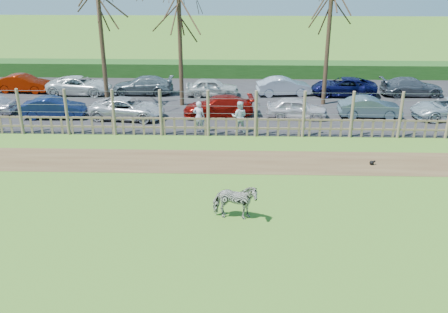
{
  "coord_description": "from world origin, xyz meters",
  "views": [
    {
      "loc": [
        1.59,
        -16.95,
        9.21
      ],
      "look_at": [
        1.0,
        2.5,
        1.1
      ],
      "focal_mm": 40.0,
      "sensor_mm": 36.0,
      "label": 1
    }
  ],
  "objects_px": {
    "car_1": "(54,108)",
    "car_11": "(284,86)",
    "visitor_b": "(239,117)",
    "car_2": "(127,108)",
    "tree_mid": "(180,27)",
    "car_9": "(143,85)",
    "car_5": "(370,107)",
    "car_12": "(344,87)",
    "crow": "(372,163)",
    "car_7": "(24,83)",
    "car_13": "(412,87)",
    "car_3": "(218,106)",
    "visitor_a": "(199,117)",
    "zebra": "(235,202)",
    "tree_right": "(330,21)",
    "car_4": "(297,108)",
    "car_10": "(212,87)",
    "car_8": "(80,85)",
    "tree_left": "(100,16)"
  },
  "relations": [
    {
      "from": "tree_left",
      "to": "car_5",
      "type": "distance_m",
      "value": 16.59
    },
    {
      "from": "car_2",
      "to": "car_9",
      "type": "xyz_separation_m",
      "value": [
        -0.07,
        5.32,
        0.0
      ]
    },
    {
      "from": "car_1",
      "to": "car_10",
      "type": "xyz_separation_m",
      "value": [
        9.0,
        4.96,
        0.0
      ]
    },
    {
      "from": "visitor_b",
      "to": "car_2",
      "type": "height_order",
      "value": "visitor_b"
    },
    {
      "from": "zebra",
      "to": "car_12",
      "type": "relative_size",
      "value": 0.39
    },
    {
      "from": "visitor_b",
      "to": "car_4",
      "type": "bearing_deg",
      "value": -136.31
    },
    {
      "from": "car_5",
      "to": "car_12",
      "type": "xyz_separation_m",
      "value": [
        -0.62,
        4.73,
        0.0
      ]
    },
    {
      "from": "car_11",
      "to": "car_12",
      "type": "xyz_separation_m",
      "value": [
        4.04,
        0.04,
        0.0
      ]
    },
    {
      "from": "tree_right",
      "to": "car_13",
      "type": "distance_m",
      "value": 8.06
    },
    {
      "from": "car_7",
      "to": "car_10",
      "type": "relative_size",
      "value": 1.03
    },
    {
      "from": "car_4",
      "to": "car_10",
      "type": "xyz_separation_m",
      "value": [
        -5.19,
        4.58,
        0.0
      ]
    },
    {
      "from": "car_13",
      "to": "car_3",
      "type": "bearing_deg",
      "value": 109.16
    },
    {
      "from": "tree_mid",
      "to": "car_10",
      "type": "xyz_separation_m",
      "value": [
        1.79,
        2.18,
        -4.23
      ]
    },
    {
      "from": "tree_mid",
      "to": "car_13",
      "type": "distance_m",
      "value": 16.04
    },
    {
      "from": "tree_mid",
      "to": "car_9",
      "type": "relative_size",
      "value": 1.65
    },
    {
      "from": "tree_right",
      "to": "car_12",
      "type": "height_order",
      "value": "tree_right"
    },
    {
      "from": "car_1",
      "to": "car_4",
      "type": "distance_m",
      "value": 14.2
    },
    {
      "from": "visitor_b",
      "to": "zebra",
      "type": "bearing_deg",
      "value": 95.32
    },
    {
      "from": "tree_right",
      "to": "car_10",
      "type": "bearing_deg",
      "value": 166.89
    },
    {
      "from": "car_8",
      "to": "car_4",
      "type": "bearing_deg",
      "value": -107.05
    },
    {
      "from": "tree_mid",
      "to": "visitor_b",
      "type": "xyz_separation_m",
      "value": [
        3.64,
        -4.97,
        -3.96
      ]
    },
    {
      "from": "car_4",
      "to": "car_12",
      "type": "xyz_separation_m",
      "value": [
        3.68,
        4.99,
        0.0
      ]
    },
    {
      "from": "car_1",
      "to": "car_11",
      "type": "height_order",
      "value": "same"
    },
    {
      "from": "car_3",
      "to": "car_5",
      "type": "xyz_separation_m",
      "value": [
        8.89,
        0.05,
        0.0
      ]
    },
    {
      "from": "visitor_b",
      "to": "car_13",
      "type": "distance_m",
      "value": 13.91
    },
    {
      "from": "crow",
      "to": "car_2",
      "type": "distance_m",
      "value": 14.19
    },
    {
      "from": "visitor_b",
      "to": "car_3",
      "type": "distance_m",
      "value": 3.06
    },
    {
      "from": "car_2",
      "to": "car_9",
      "type": "distance_m",
      "value": 5.32
    },
    {
      "from": "car_1",
      "to": "car_3",
      "type": "bearing_deg",
      "value": -88.3
    },
    {
      "from": "zebra",
      "to": "visitor_a",
      "type": "bearing_deg",
      "value": 17.39
    },
    {
      "from": "visitor_a",
      "to": "visitor_b",
      "type": "height_order",
      "value": "same"
    },
    {
      "from": "tree_left",
      "to": "zebra",
      "type": "xyz_separation_m",
      "value": [
        8.0,
        -13.33,
        -4.91
      ]
    },
    {
      "from": "crow",
      "to": "car_7",
      "type": "relative_size",
      "value": 0.07
    },
    {
      "from": "car_3",
      "to": "car_9",
      "type": "relative_size",
      "value": 1.0
    },
    {
      "from": "crow",
      "to": "car_12",
      "type": "xyz_separation_m",
      "value": [
        0.89,
        11.75,
        0.53
      ]
    },
    {
      "from": "car_8",
      "to": "car_12",
      "type": "relative_size",
      "value": 1.0
    },
    {
      "from": "tree_left",
      "to": "car_9",
      "type": "height_order",
      "value": "tree_left"
    },
    {
      "from": "car_1",
      "to": "car_11",
      "type": "bearing_deg",
      "value": -70.72
    },
    {
      "from": "visitor_b",
      "to": "car_9",
      "type": "height_order",
      "value": "visitor_b"
    },
    {
      "from": "zebra",
      "to": "car_3",
      "type": "height_order",
      "value": "zebra"
    },
    {
      "from": "tree_mid",
      "to": "visitor_a",
      "type": "distance_m",
      "value": 6.57
    },
    {
      "from": "crow",
      "to": "zebra",
      "type": "bearing_deg",
      "value": -140.48
    },
    {
      "from": "tree_mid",
      "to": "tree_right",
      "type": "bearing_deg",
      "value": 3.18
    },
    {
      "from": "tree_right",
      "to": "car_4",
      "type": "xyz_separation_m",
      "value": [
        -2.01,
        -2.9,
        -4.6
      ]
    },
    {
      "from": "car_5",
      "to": "car_10",
      "type": "relative_size",
      "value": 1.03
    },
    {
      "from": "car_8",
      "to": "tree_right",
      "type": "bearing_deg",
      "value": -95.09
    },
    {
      "from": "tree_right",
      "to": "zebra",
      "type": "xyz_separation_m",
      "value": [
        -5.5,
        -14.83,
        -4.54
      ]
    },
    {
      "from": "car_2",
      "to": "car_5",
      "type": "relative_size",
      "value": 1.19
    },
    {
      "from": "crow",
      "to": "tree_left",
      "type": "bearing_deg",
      "value": 150.27
    },
    {
      "from": "car_5",
      "to": "tree_right",
      "type": "bearing_deg",
      "value": 41.5
    }
  ]
}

